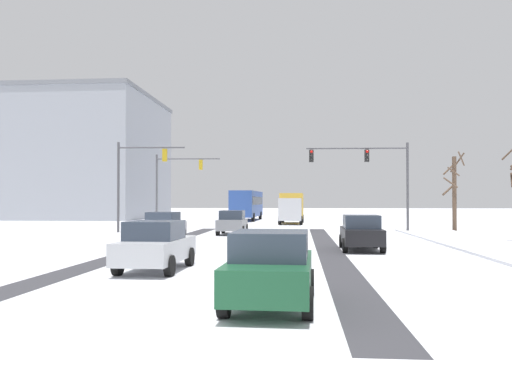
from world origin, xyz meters
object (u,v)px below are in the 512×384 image
object	(u,v)px
car_dark_green_fifth	(271,268)
box_truck_delivery	(291,207)
office_building_far_left_block	(76,158)
car_silver_fourth	(156,245)
bare_tree_sidewalk_far	(454,190)
car_white_second	(164,226)
traffic_signal_far_left	(174,177)
bus_oncoming	(247,203)
car_black_third	(361,233)
traffic_signal_near_right	(371,167)
traffic_signal_near_left	(136,172)
car_grey_lead	(232,222)

from	to	relation	value
car_dark_green_fifth	box_truck_delivery	xyz separation A→B (m)	(-0.22, 40.35, 0.82)
office_building_far_left_block	car_silver_fourth	bearing A→B (deg)	-63.35
car_silver_fourth	car_dark_green_fifth	distance (m)	6.70
car_dark_green_fifth	bare_tree_sidewalk_far	world-z (taller)	bare_tree_sidewalk_far
car_white_second	office_building_far_left_block	world-z (taller)	office_building_far_left_block
box_truck_delivery	bare_tree_sidewalk_far	world-z (taller)	bare_tree_sidewalk_far
traffic_signal_far_left	bus_oncoming	distance (m)	14.71
car_black_third	traffic_signal_far_left	bearing A→B (deg)	122.57
car_silver_fourth	bare_tree_sidewalk_far	distance (m)	29.20
traffic_signal_near_right	car_white_second	distance (m)	16.11
traffic_signal_far_left	office_building_far_left_block	bearing A→B (deg)	132.38
traffic_signal_near_right	car_silver_fourth	distance (m)	24.09
car_black_third	car_silver_fourth	bearing A→B (deg)	-134.78
traffic_signal_near_right	car_white_second	xyz separation A→B (m)	(-13.11, -8.51, -3.88)
traffic_signal_near_right	traffic_signal_near_left	size ratio (longest dim) A/B	1.14
car_black_third	bare_tree_sidewalk_far	xyz separation A→B (m)	(8.93, 16.52, 2.27)
traffic_signal_near_left	bus_oncoming	bearing A→B (deg)	76.57
car_black_third	box_truck_delivery	bearing A→B (deg)	97.53
traffic_signal_far_left	car_grey_lead	distance (m)	13.95
traffic_signal_near_left	car_silver_fourth	world-z (taller)	traffic_signal_near_left
car_grey_lead	car_white_second	world-z (taller)	same
car_black_third	office_building_far_left_block	xyz separation A→B (m)	(-32.46, 42.26, 7.18)
bus_oncoming	car_black_third	bearing A→B (deg)	-75.99
car_dark_green_fifth	bare_tree_sidewalk_far	distance (m)	31.95
office_building_far_left_block	car_black_third	bearing A→B (deg)	-52.47
traffic_signal_near_left	car_black_third	xyz separation A→B (m)	(14.55, -12.28, -3.54)
traffic_signal_near_right	car_grey_lead	world-z (taller)	traffic_signal_near_right
box_truck_delivery	office_building_far_left_block	size ratio (longest dim) A/B	0.36
car_silver_fourth	bus_oncoming	xyz separation A→B (m)	(-1.46, 43.33, 1.18)
bare_tree_sidewalk_far	office_building_far_left_block	bearing A→B (deg)	148.13
car_grey_lead	car_silver_fourth	bearing A→B (deg)	-90.36
traffic_signal_far_left	bus_oncoming	bearing A→B (deg)	68.55
car_grey_lead	box_truck_delivery	size ratio (longest dim) A/B	0.55
bare_tree_sidewalk_far	office_building_far_left_block	xyz separation A→B (m)	(-41.39, 25.73, 4.91)
traffic_signal_near_right	box_truck_delivery	xyz separation A→B (m)	(-6.03, 13.39, -3.07)
box_truck_delivery	traffic_signal_near_right	bearing A→B (deg)	-65.77
car_silver_fourth	box_truck_delivery	size ratio (longest dim) A/B	0.55
car_dark_green_fifth	box_truck_delivery	bearing A→B (deg)	90.31
bus_oncoming	bare_tree_sidewalk_far	bearing A→B (deg)	-47.18
traffic_signal_near_left	car_black_third	distance (m)	19.36
car_black_third	car_silver_fourth	size ratio (longest dim) A/B	1.00
car_white_second	office_building_far_left_block	xyz separation A→B (m)	(-21.74, 36.66, 7.18)
car_white_second	box_truck_delivery	size ratio (longest dim) A/B	0.56
traffic_signal_far_left	box_truck_delivery	bearing A→B (deg)	26.11
car_white_second	traffic_signal_near_right	bearing A→B (deg)	32.97
traffic_signal_near_right	box_truck_delivery	size ratio (longest dim) A/B	0.99
car_grey_lead	office_building_far_left_block	distance (m)	40.95
car_white_second	car_dark_green_fifth	bearing A→B (deg)	-68.40
traffic_signal_near_left	bare_tree_sidewalk_far	world-z (taller)	traffic_signal_near_left
traffic_signal_near_left	bare_tree_sidewalk_far	size ratio (longest dim) A/B	1.09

